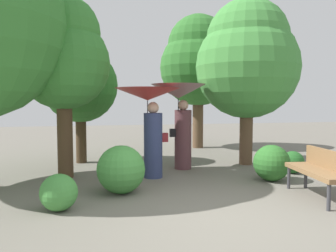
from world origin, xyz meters
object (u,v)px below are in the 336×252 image
(tree_near_right, at_px, (198,61))
(tree_mid_left, at_px, (63,54))
(person_right, at_px, (180,106))
(park_bench, at_px, (321,169))
(person_left, at_px, (149,110))
(tree_near_left, at_px, (80,79))
(tree_mid_right, at_px, (247,59))

(tree_near_right, height_order, tree_mid_left, tree_near_right)
(person_right, relative_size, park_bench, 1.35)
(person_left, xyz_separation_m, tree_near_right, (2.57, 4.47, 1.67))
(tree_near_right, xyz_separation_m, tree_mid_left, (-4.37, -4.03, -0.47))
(park_bench, bearing_deg, person_right, -142.93)
(person_left, distance_m, person_right, 1.20)
(park_bench, bearing_deg, tree_near_right, -172.20)
(park_bench, distance_m, tree_near_right, 7.20)
(tree_near_right, relative_size, tree_mid_left, 1.21)
(tree_near_left, distance_m, tree_near_right, 4.73)
(person_right, distance_m, tree_mid_right, 2.27)
(park_bench, height_order, tree_near_right, tree_near_right)
(tree_near_right, distance_m, tree_mid_right, 3.48)
(park_bench, bearing_deg, person_left, -123.00)
(tree_near_left, height_order, tree_mid_right, tree_mid_right)
(tree_mid_left, bearing_deg, tree_mid_right, 7.13)
(person_left, distance_m, tree_near_left, 2.83)
(person_left, height_order, tree_near_left, tree_near_left)
(person_right, bearing_deg, tree_mid_left, 94.25)
(tree_mid_right, bearing_deg, tree_near_left, 163.97)
(person_left, bearing_deg, tree_mid_right, -73.17)
(park_bench, height_order, tree_mid_right, tree_mid_right)
(person_right, bearing_deg, park_bench, -153.55)
(tree_mid_left, bearing_deg, tree_near_left, 80.87)
(person_left, height_order, tree_near_right, tree_near_right)
(tree_near_left, xyz_separation_m, tree_mid_right, (4.31, -1.24, 0.50))
(park_bench, xyz_separation_m, tree_near_left, (-4.12, 4.48, 1.79))
(park_bench, xyz_separation_m, tree_mid_left, (-4.41, 2.67, 2.18))
(person_right, bearing_deg, person_left, 128.31)
(person_left, relative_size, tree_mid_left, 0.50)
(tree_near_right, xyz_separation_m, tree_mid_right, (0.22, -3.45, -0.36))
(tree_mid_left, bearing_deg, tree_near_right, 42.65)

